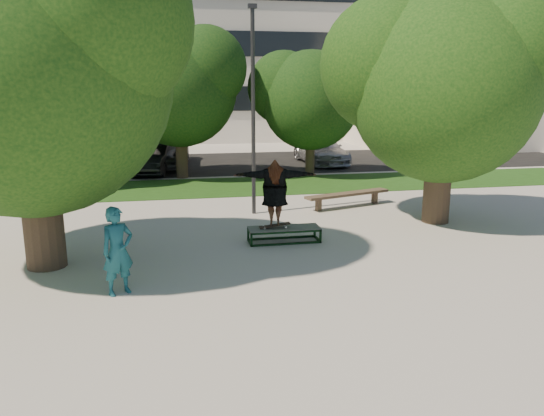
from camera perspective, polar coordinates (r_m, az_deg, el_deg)
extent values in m
plane|color=#AFA9A1|center=(11.49, -3.01, -6.59)|extent=(120.00, 120.00, 0.00)
cube|color=#1C3F12|center=(20.74, -3.89, 2.33)|extent=(30.00, 4.00, 0.02)
cube|color=black|center=(27.04, -7.70, 4.75)|extent=(40.00, 8.00, 0.01)
cylinder|color=#38281E|center=(12.26, -23.64, 1.32)|extent=(0.84, 0.84, 3.20)
sphere|color=#11390F|center=(12.05, -24.73, 12.90)|extent=(5.80, 5.80, 5.80)
sphere|color=#11390F|center=(11.31, -19.19, 18.59)|extent=(4.06, 4.06, 4.06)
cylinder|color=#38281E|center=(15.79, 17.46, 3.86)|extent=(0.76, 0.76, 3.00)
sphere|color=#11390F|center=(15.62, 18.05, 12.14)|extent=(5.20, 5.20, 5.20)
sphere|color=#11390F|center=(15.76, 12.53, 14.83)|extent=(3.90, 3.90, 3.90)
sphere|color=#11390F|center=(15.79, 23.08, 15.07)|extent=(3.64, 3.64, 3.64)
cylinder|color=#38281E|center=(22.44, -23.91, 5.66)|extent=(0.44, 0.44, 2.80)
sphere|color=black|center=(22.31, -24.41, 10.90)|extent=(4.40, 4.40, 4.40)
sphere|color=black|center=(23.22, -26.86, 12.07)|extent=(3.30, 3.30, 3.30)
sphere|color=black|center=(21.68, -22.26, 13.10)|extent=(3.08, 3.08, 3.08)
cylinder|color=#38281E|center=(22.85, -9.74, 6.95)|extent=(0.50, 0.50, 3.00)
sphere|color=black|center=(22.73, -9.96, 12.52)|extent=(4.80, 4.80, 4.80)
sphere|color=black|center=(23.46, -13.07, 13.86)|extent=(3.60, 3.60, 3.60)
sphere|color=black|center=(22.31, -7.16, 14.76)|extent=(3.36, 3.36, 3.36)
cylinder|color=#38281E|center=(23.15, 4.13, 6.68)|extent=(0.40, 0.40, 2.60)
sphere|color=black|center=(23.02, 4.21, 11.46)|extent=(4.20, 4.20, 4.20)
sphere|color=black|center=(23.38, 1.28, 12.80)|extent=(3.15, 3.15, 3.15)
sphere|color=black|center=(22.87, 6.87, 13.24)|extent=(2.94, 2.94, 2.94)
cylinder|color=#2D2D30|center=(15.94, -2.04, 9.96)|extent=(0.12, 0.12, 6.00)
cube|color=#2D2D30|center=(16.07, -2.13, 20.89)|extent=(0.25, 0.15, 0.12)
cube|color=beige|center=(42.93, -12.16, 18.32)|extent=(30.00, 14.00, 16.00)
cube|color=black|center=(35.68, -11.97, 11.41)|extent=(27.60, 0.12, 1.60)
cube|color=black|center=(35.77, -12.25, 17.02)|extent=(27.60, 0.12, 1.60)
cube|color=beige|center=(38.07, 20.38, 12.49)|extent=(15.00, 10.00, 8.00)
cube|color=#475147|center=(13.33, 1.31, -2.16)|extent=(1.80, 0.60, 0.03)
cylinder|color=white|center=(13.15, -0.79, -2.18)|extent=(0.06, 0.03, 0.06)
cylinder|color=white|center=(13.30, -0.92, -2.00)|extent=(0.06, 0.03, 0.06)
cylinder|color=white|center=(13.25, 1.51, -2.07)|extent=(0.06, 0.03, 0.06)
cylinder|color=white|center=(13.40, 1.36, -1.89)|extent=(0.06, 0.03, 0.06)
cube|color=black|center=(13.27, 0.29, -1.87)|extent=(0.78, 0.20, 0.10)
imported|color=brown|center=(13.08, 0.30, 1.66)|extent=(2.09, 0.89, 1.65)
imported|color=#1A5864|center=(10.33, -16.27, -4.46)|extent=(0.74, 0.66, 1.69)
cube|color=brown|center=(16.72, 5.02, 0.38)|extent=(0.19, 0.19, 0.41)
cube|color=brown|center=(18.05, 10.98, 1.14)|extent=(0.19, 0.19, 0.41)
cube|color=brown|center=(17.31, 8.14, 1.50)|extent=(3.05, 1.34, 0.08)
imported|color=silver|center=(27.68, -18.82, 5.83)|extent=(2.44, 4.41, 1.42)
imported|color=black|center=(24.45, -12.65, 5.24)|extent=(2.11, 4.23, 1.33)
imported|color=#5B5C61|center=(26.48, -12.04, 6.19)|extent=(3.06, 6.06, 1.64)
imported|color=#A6A6AB|center=(27.02, 5.26, 6.24)|extent=(2.14, 4.74, 1.35)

